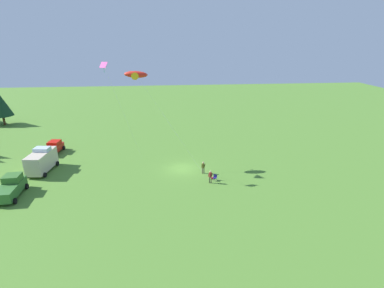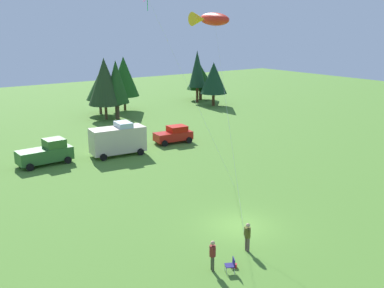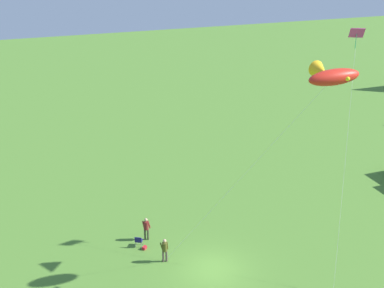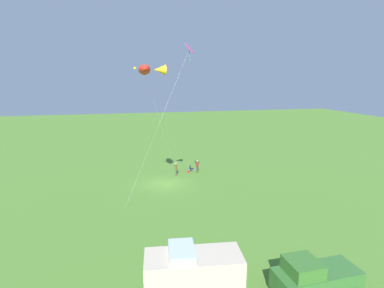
{
  "view_description": "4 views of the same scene",
  "coord_description": "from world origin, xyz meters",
  "px_view_note": "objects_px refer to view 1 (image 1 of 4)",
  "views": [
    {
      "loc": [
        -39.46,
        2.52,
        17.92
      ],
      "look_at": [
        -4.13,
        -1.0,
        5.22
      ],
      "focal_mm": 28.0,
      "sensor_mm": 36.0,
      "label": 1
    },
    {
      "loc": [
        -18.28,
        -20.18,
        12.74
      ],
      "look_at": [
        -4.61,
        -1.12,
        6.51
      ],
      "focal_mm": 42.0,
      "sensor_mm": 36.0,
      "label": 2
    },
    {
      "loc": [
        27.14,
        -10.52,
        21.26
      ],
      "look_at": [
        -3.86,
        -0.22,
        7.43
      ],
      "focal_mm": 50.0,
      "sensor_mm": 36.0,
      "label": 3
    },
    {
      "loc": [
        4.51,
        34.07,
        12.28
      ],
      "look_at": [
        -3.63,
        -1.17,
        4.48
      ],
      "focal_mm": 28.0,
      "sensor_mm": 36.0,
      "label": 4
    }
  ],
  "objects_px": {
    "van_camper_beige": "(42,160)",
    "kite_large_fish": "(136,75)",
    "truck_green_flatbed": "(11,187)",
    "person_kite_flyer": "(203,167)",
    "folding_chair": "(215,177)",
    "kite_diamond_rainbow": "(106,70)",
    "car_red_sedan": "(54,147)",
    "person_spectator": "(210,176)",
    "backpack_on_grass": "(212,178)"
  },
  "relations": [
    {
      "from": "kite_large_fish",
      "to": "person_kite_flyer",
      "type": "bearing_deg",
      "value": -114.26
    },
    {
      "from": "person_kite_flyer",
      "to": "backpack_on_grass",
      "type": "xyz_separation_m",
      "value": [
        -1.85,
        -0.96,
        -0.91
      ]
    },
    {
      "from": "truck_green_flatbed",
      "to": "kite_large_fish",
      "type": "xyz_separation_m",
      "value": [
        7.88,
        -14.82,
        12.05
      ]
    },
    {
      "from": "person_spectator",
      "to": "truck_green_flatbed",
      "type": "height_order",
      "value": "truck_green_flatbed"
    },
    {
      "from": "person_kite_flyer",
      "to": "car_red_sedan",
      "type": "relative_size",
      "value": 0.4
    },
    {
      "from": "truck_green_flatbed",
      "to": "car_red_sedan",
      "type": "xyz_separation_m",
      "value": [
        14.18,
        -0.33,
        -0.15
      ]
    },
    {
      "from": "folding_chair",
      "to": "backpack_on_grass",
      "type": "relative_size",
      "value": 2.56
    },
    {
      "from": "kite_diamond_rainbow",
      "to": "kite_large_fish",
      "type": "bearing_deg",
      "value": -50.51
    },
    {
      "from": "truck_green_flatbed",
      "to": "car_red_sedan",
      "type": "bearing_deg",
      "value": -3.72
    },
    {
      "from": "van_camper_beige",
      "to": "kite_large_fish",
      "type": "xyz_separation_m",
      "value": [
        0.96,
        -13.7,
        11.51
      ]
    },
    {
      "from": "person_spectator",
      "to": "backpack_on_grass",
      "type": "bearing_deg",
      "value": -178.05
    },
    {
      "from": "folding_chair",
      "to": "person_spectator",
      "type": "relative_size",
      "value": 0.47
    },
    {
      "from": "person_spectator",
      "to": "kite_diamond_rainbow",
      "type": "relative_size",
      "value": 0.12
    },
    {
      "from": "backpack_on_grass",
      "to": "car_red_sedan",
      "type": "bearing_deg",
      "value": 63.46
    },
    {
      "from": "car_red_sedan",
      "to": "kite_diamond_rainbow",
      "type": "distance_m",
      "value": 19.44
    },
    {
      "from": "folding_chair",
      "to": "car_red_sedan",
      "type": "distance_m",
      "value": 27.56
    },
    {
      "from": "kite_large_fish",
      "to": "truck_green_flatbed",
      "type": "bearing_deg",
      "value": 117.98
    },
    {
      "from": "person_spectator",
      "to": "backpack_on_grass",
      "type": "xyz_separation_m",
      "value": [
        1.14,
        -0.44,
        -0.91
      ]
    },
    {
      "from": "truck_green_flatbed",
      "to": "van_camper_beige",
      "type": "xyz_separation_m",
      "value": [
        6.92,
        -1.13,
        0.54
      ]
    },
    {
      "from": "van_camper_beige",
      "to": "kite_large_fish",
      "type": "distance_m",
      "value": 17.92
    },
    {
      "from": "van_camper_beige",
      "to": "kite_diamond_rainbow",
      "type": "height_order",
      "value": "kite_diamond_rainbow"
    },
    {
      "from": "car_red_sedan",
      "to": "folding_chair",
      "type": "bearing_deg",
      "value": -110.8
    },
    {
      "from": "truck_green_flatbed",
      "to": "van_camper_beige",
      "type": "bearing_deg",
      "value": -11.61
    },
    {
      "from": "backpack_on_grass",
      "to": "kite_large_fish",
      "type": "height_order",
      "value": "kite_large_fish"
    },
    {
      "from": "van_camper_beige",
      "to": "backpack_on_grass",
      "type": "bearing_deg",
      "value": -95.36
    },
    {
      "from": "person_kite_flyer",
      "to": "kite_diamond_rainbow",
      "type": "height_order",
      "value": "kite_diamond_rainbow"
    },
    {
      "from": "person_kite_flyer",
      "to": "truck_green_flatbed",
      "type": "relative_size",
      "value": 0.34
    },
    {
      "from": "truck_green_flatbed",
      "to": "kite_large_fish",
      "type": "height_order",
      "value": "kite_large_fish"
    },
    {
      "from": "person_kite_flyer",
      "to": "backpack_on_grass",
      "type": "relative_size",
      "value": 5.44
    },
    {
      "from": "folding_chair",
      "to": "kite_diamond_rainbow",
      "type": "distance_m",
      "value": 19.43
    },
    {
      "from": "folding_chair",
      "to": "truck_green_flatbed",
      "type": "relative_size",
      "value": 0.16
    },
    {
      "from": "backpack_on_grass",
      "to": "kite_large_fish",
      "type": "xyz_separation_m",
      "value": [
        5.8,
        9.74,
        13.04
      ]
    },
    {
      "from": "person_kite_flyer",
      "to": "kite_diamond_rainbow",
      "type": "relative_size",
      "value": 0.12
    },
    {
      "from": "truck_green_flatbed",
      "to": "car_red_sedan",
      "type": "height_order",
      "value": "truck_green_flatbed"
    },
    {
      "from": "backpack_on_grass",
      "to": "car_red_sedan",
      "type": "xyz_separation_m",
      "value": [
        12.1,
        24.23,
        0.84
      ]
    },
    {
      "from": "person_kite_flyer",
      "to": "van_camper_beige",
      "type": "height_order",
      "value": "van_camper_beige"
    },
    {
      "from": "person_kite_flyer",
      "to": "backpack_on_grass",
      "type": "bearing_deg",
      "value": 33.49
    },
    {
      "from": "person_spectator",
      "to": "truck_green_flatbed",
      "type": "xyz_separation_m",
      "value": [
        -0.93,
        24.13,
        0.08
      ]
    },
    {
      "from": "backpack_on_grass",
      "to": "kite_large_fish",
      "type": "relative_size",
      "value": 0.02
    },
    {
      "from": "person_spectator",
      "to": "kite_diamond_rainbow",
      "type": "bearing_deg",
      "value": -85.09
    },
    {
      "from": "person_spectator",
      "to": "kite_diamond_rainbow",
      "type": "xyz_separation_m",
      "value": [
        4.13,
        12.72,
        13.06
      ]
    },
    {
      "from": "folding_chair",
      "to": "kite_large_fish",
      "type": "xyz_separation_m",
      "value": [
        6.24,
        10.04,
        12.66
      ]
    },
    {
      "from": "folding_chair",
      "to": "backpack_on_grass",
      "type": "distance_m",
      "value": 0.66
    },
    {
      "from": "person_kite_flyer",
      "to": "folding_chair",
      "type": "height_order",
      "value": "person_kite_flyer"
    },
    {
      "from": "truck_green_flatbed",
      "to": "kite_large_fish",
      "type": "bearing_deg",
      "value": -64.38
    },
    {
      "from": "folding_chair",
      "to": "van_camper_beige",
      "type": "distance_m",
      "value": 24.35
    },
    {
      "from": "truck_green_flatbed",
      "to": "person_kite_flyer",
      "type": "bearing_deg",
      "value": -82.93
    },
    {
      "from": "van_camper_beige",
      "to": "car_red_sedan",
      "type": "relative_size",
      "value": 1.28
    },
    {
      "from": "person_spectator",
      "to": "car_red_sedan",
      "type": "height_order",
      "value": "car_red_sedan"
    },
    {
      "from": "backpack_on_grass",
      "to": "van_camper_beige",
      "type": "xyz_separation_m",
      "value": [
        4.84,
        23.44,
        1.53
      ]
    }
  ]
}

